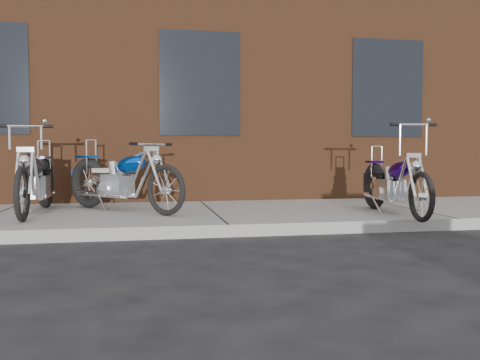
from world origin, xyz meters
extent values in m
plane|color=black|center=(0.00, 0.00, 0.00)|extent=(120.00, 120.00, 0.00)
cube|color=gray|center=(0.00, 1.50, 0.07)|extent=(22.00, 3.00, 0.15)
cube|color=#5A311B|center=(0.00, 8.00, 4.00)|extent=(22.00, 10.00, 8.00)
torus|color=black|center=(2.43, 1.13, 0.50)|extent=(0.18, 0.70, 0.69)
torus|color=black|center=(2.32, -0.37, 0.46)|extent=(0.11, 0.63, 0.62)
cube|color=#949494|center=(2.38, 0.52, 0.49)|extent=(0.30, 0.40, 0.29)
ellipsoid|color=#2C0567|center=(2.36, 0.25, 0.76)|extent=(0.29, 0.55, 0.29)
cube|color=black|center=(2.40, 0.77, 0.68)|extent=(0.25, 0.28, 0.06)
cylinder|color=white|center=(2.33, -0.25, 0.71)|extent=(0.06, 0.28, 0.52)
cylinder|color=white|center=(2.34, -0.13, 1.35)|extent=(0.53, 0.07, 0.03)
cylinder|color=white|center=(2.42, 1.05, 0.86)|extent=(0.02, 0.02, 0.46)
cylinder|color=white|center=(2.51, 0.72, 0.36)|extent=(0.11, 0.87, 0.05)
torus|color=black|center=(-1.71, 2.13, 0.53)|extent=(0.63, 0.67, 0.77)
torus|color=black|center=(-0.58, 0.90, 0.50)|extent=(0.52, 0.56, 0.69)
cube|color=#949494|center=(-1.25, 1.63, 0.52)|extent=(0.51, 0.52, 0.32)
ellipsoid|color=blue|center=(-1.05, 1.41, 0.83)|extent=(0.60, 0.62, 0.33)
cube|color=#BBB594|center=(-1.44, 1.83, 0.74)|extent=(0.39, 0.39, 0.06)
cylinder|color=white|center=(-0.67, 1.00, 0.78)|extent=(0.24, 0.26, 0.57)
cylinder|color=white|center=(-0.76, 1.09, 1.12)|extent=(0.45, 0.42, 0.03)
cylinder|color=white|center=(-1.65, 2.07, 0.94)|extent=(0.03, 0.03, 0.51)
cylinder|color=white|center=(-1.31, 1.89, 0.38)|extent=(0.69, 0.74, 0.05)
torus|color=black|center=(-2.46, 2.20, 0.53)|extent=(0.16, 0.76, 0.75)
torus|color=black|center=(-2.43, 0.55, 0.49)|extent=(0.08, 0.68, 0.68)
cube|color=#949494|center=(-2.45, 1.53, 0.52)|extent=(0.30, 0.42, 0.31)
ellipsoid|color=#2C2A37|center=(-2.44, 1.23, 0.82)|extent=(0.28, 0.58, 0.32)
cube|color=black|center=(-2.45, 1.80, 0.73)|extent=(0.26, 0.30, 0.06)
cylinder|color=white|center=(-2.43, 0.68, 0.77)|extent=(0.05, 0.30, 0.56)
cylinder|color=white|center=(-2.43, 0.82, 1.33)|extent=(0.58, 0.04, 0.03)
cylinder|color=white|center=(-2.46, 2.12, 0.93)|extent=(0.02, 0.02, 0.50)
cylinder|color=white|center=(-2.32, 1.76, 0.38)|extent=(0.07, 0.94, 0.05)
camera|label=1|loc=(-0.97, -5.84, 0.99)|focal=38.00mm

